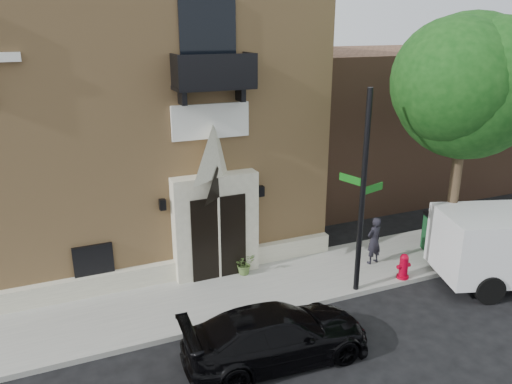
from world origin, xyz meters
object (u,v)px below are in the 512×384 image
street_sign (363,194)px  fire_hydrant (404,266)px  pedestrian_near (374,241)px  black_sedan (277,335)px  dumpster (458,234)px

street_sign → fire_hydrant: bearing=-17.1°
fire_hydrant → pedestrian_near: pedestrian_near is taller
black_sedan → dumpster: bearing=-69.5°
street_sign → dumpster: bearing=-7.1°
fire_hydrant → street_sign: bearing=179.2°
black_sedan → dumpster: 8.34m
street_sign → pedestrian_near: bearing=23.5°
black_sedan → pedestrian_near: size_ratio=2.84×
street_sign → dumpster: street_sign is taller
street_sign → fire_hydrant: street_sign is taller
black_sedan → pedestrian_near: (4.87, 3.02, 0.29)m
fire_hydrant → dumpster: (2.82, 0.75, 0.30)m
street_sign → fire_hydrant: size_ratio=7.30×
pedestrian_near → street_sign: bearing=28.6°
street_sign → dumpster: size_ratio=2.50×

